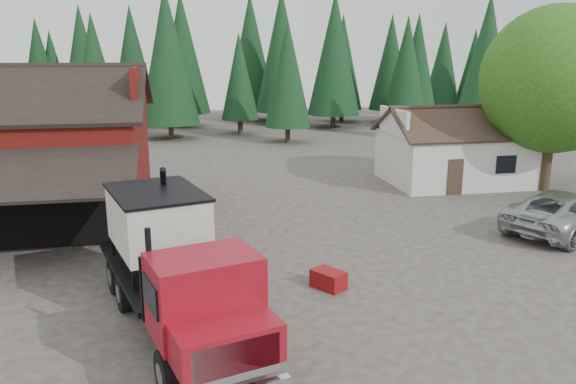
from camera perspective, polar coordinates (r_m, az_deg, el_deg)
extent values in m
plane|color=#413933|center=(19.54, -0.75, -8.97)|extent=(120.00, 120.00, 0.00)
cube|color=#601510|center=(29.26, -26.28, 2.44)|extent=(12.00, 10.00, 5.00)
cube|color=black|center=(31.26, -25.80, 9.64)|extent=(12.80, 5.53, 2.35)
cube|color=#601510|center=(27.83, -14.92, 10.18)|extent=(0.25, 7.00, 2.00)
cylinder|color=#382619|center=(20.91, -17.14, -3.96)|extent=(0.20, 0.20, 2.80)
cube|color=silver|center=(35.24, 16.61, 3.39)|extent=(8.00, 6.00, 3.00)
cube|color=#38281E|center=(33.61, 18.05, 6.68)|extent=(8.60, 3.42, 1.80)
cube|color=#38281E|center=(36.25, 15.78, 7.32)|extent=(8.60, 3.42, 1.80)
cube|color=silver|center=(33.26, 10.70, 7.05)|extent=(0.20, 4.20, 1.50)
cube|color=silver|center=(36.94, 22.42, 6.91)|extent=(0.20, 4.20, 1.50)
cube|color=#38281E|center=(32.03, 16.62, 1.45)|extent=(0.90, 0.06, 2.00)
cube|color=black|center=(33.39, 21.27, 2.63)|extent=(1.20, 0.06, 1.00)
cylinder|color=#382619|center=(34.79, 24.75, 2.72)|extent=(0.60, 0.60, 3.20)
sphere|color=#1D5513|center=(34.30, 25.54, 10.27)|extent=(8.00, 8.00, 8.00)
sphere|color=#1D5513|center=(34.34, 22.91, 8.51)|extent=(4.40, 4.40, 4.40)
cylinder|color=#382619|center=(49.07, -0.03, 5.98)|extent=(0.44, 0.44, 1.60)
cone|color=black|center=(48.62, -0.03, 11.94)|extent=(3.96, 3.96, 9.00)
cylinder|color=#382619|center=(50.90, 18.94, 5.51)|extent=(0.44, 0.44, 1.60)
cone|color=black|center=(50.44, 19.49, 12.37)|extent=(4.84, 4.84, 11.00)
cylinder|color=#382619|center=(52.17, -11.79, 6.16)|extent=(0.44, 0.44, 1.60)
cone|color=black|center=(51.73, -12.16, 13.42)|extent=(5.28, 5.28, 12.00)
cylinder|color=black|center=(13.58, -12.13, -17.62)|extent=(0.66, 1.19, 1.14)
cylinder|color=black|center=(14.17, -3.31, -15.88)|extent=(0.66, 1.19, 1.14)
cylinder|color=black|center=(17.92, -16.31, -9.79)|extent=(0.66, 1.19, 1.14)
cylinder|color=black|center=(18.37, -9.59, -8.80)|extent=(0.66, 1.19, 1.14)
cylinder|color=black|center=(19.24, -17.13, -8.17)|extent=(0.66, 1.19, 1.14)
cylinder|color=black|center=(19.66, -10.87, -7.30)|extent=(0.66, 1.19, 1.14)
cube|color=black|center=(16.47, -11.54, -10.08)|extent=(3.53, 8.85, 0.41)
cube|color=silver|center=(12.20, -5.29, -16.74)|extent=(1.91, 0.64, 0.93)
cube|color=maroon|center=(12.63, -6.38, -14.82)|extent=(2.60, 1.93, 0.88)
cube|color=maroon|center=(13.52, -8.49, -10.19)|extent=(2.86, 2.37, 1.91)
cube|color=black|center=(12.68, -7.33, -10.31)|extent=(2.11, 0.68, 0.93)
cylinder|color=black|center=(13.89, -13.88, -7.25)|extent=(0.18, 0.18, 1.86)
cube|color=black|center=(14.44, -9.80, -8.84)|extent=(2.47, 0.81, 1.65)
cube|color=black|center=(17.67, -12.86, -7.48)|extent=(4.18, 6.48, 0.17)
cube|color=silver|center=(17.18, -13.13, -2.73)|extent=(3.22, 3.93, 1.65)
cone|color=silver|center=(17.49, -12.94, -5.97)|extent=(2.81, 2.81, 0.72)
cube|color=black|center=(16.96, -13.29, 0.01)|extent=(3.35, 4.06, 0.08)
cylinder|color=black|center=(18.70, -12.35, -1.65)|extent=(0.22, 2.29, 3.15)
cube|color=maroon|center=(19.75, -16.43, -4.51)|extent=(0.82, 0.96, 0.46)
cylinder|color=silver|center=(14.98, -4.74, -12.80)|extent=(0.84, 1.15, 0.58)
imported|color=#AEB1B6|center=(27.19, 26.39, -1.79)|extent=(7.22, 5.77, 1.83)
cube|color=maroon|center=(18.90, 4.13, -8.84)|extent=(1.20, 1.30, 0.60)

